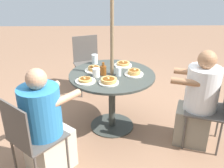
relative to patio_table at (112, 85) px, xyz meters
name	(u,v)px	position (x,y,z in m)	size (l,w,h in m)	color
ground_plane	(112,126)	(0.00, 0.00, -0.59)	(12.00, 12.00, 0.00)	#8C664C
patio_table	(112,85)	(0.00, 0.00, 0.00)	(1.04, 1.04, 0.74)	#383D38
umbrella_pole	(112,42)	(0.00, 0.00, 0.55)	(0.04, 0.04, 2.27)	#846B4C
patio_chair_north	(88,60)	(0.38, -1.14, -0.07)	(0.55, 0.55, 0.89)	#514C47
patio_chair_east	(30,135)	(0.78, 0.91, -0.07)	(0.61, 0.61, 0.89)	#514C47
diner_east	(45,128)	(0.67, 0.78, -0.08)	(0.61, 0.62, 1.14)	beige
patio_chair_south	(214,106)	(-1.13, 0.40, -0.07)	(0.56, 0.56, 0.89)	#514C47
diner_south	(198,103)	(-0.97, 0.34, -0.07)	(0.56, 0.49, 1.15)	gray
pancake_plate_a	(94,69)	(0.22, -0.10, 0.18)	(0.23, 0.23, 0.07)	silver
pancake_plate_b	(85,80)	(0.30, 0.22, 0.17)	(0.23, 0.23, 0.05)	silver
pancake_plate_c	(123,64)	(-0.15, -0.28, 0.17)	(0.23, 0.23, 0.06)	silver
pancake_plate_d	(109,81)	(0.04, 0.26, 0.18)	(0.23, 0.23, 0.06)	silver
pancake_plate_e	(134,73)	(-0.26, 0.03, 0.18)	(0.23, 0.23, 0.07)	silver
syrup_bottle	(103,70)	(0.11, 0.02, 0.22)	(0.10, 0.07, 0.16)	brown
coffee_cup	(96,73)	(0.19, 0.08, 0.21)	(0.09, 0.09, 0.10)	white
drinking_glass_a	(95,59)	(0.22, -0.36, 0.22)	(0.08, 0.08, 0.12)	silver
drinking_glass_b	(118,71)	(-0.08, 0.05, 0.21)	(0.07, 0.07, 0.11)	silver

